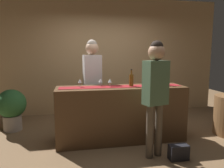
{
  "coord_description": "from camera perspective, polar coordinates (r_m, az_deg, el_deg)",
  "views": [
    {
      "loc": [
        -0.82,
        -3.51,
        1.53
      ],
      "look_at": [
        -0.16,
        0.0,
        1.01
      ],
      "focal_mm": 33.9,
      "sensor_mm": 36.0,
      "label": 1
    }
  ],
  "objects": [
    {
      "name": "handbag",
      "position": [
        3.36,
        17.51,
        -17.12
      ],
      "size": [
        0.28,
        0.14,
        0.22
      ],
      "primitive_type": "cube",
      "color": "black",
      "rests_on": "ground"
    },
    {
      "name": "wine_bottle_clear",
      "position": [
        3.92,
        13.41,
        1.36
      ],
      "size": [
        0.07,
        0.07,
        0.3
      ],
      "color": "#B2C6C1",
      "rests_on": "bar_counter"
    },
    {
      "name": "wine_glass_far_end",
      "position": [
        3.59,
        -8.65,
        0.76
      ],
      "size": [
        0.07,
        0.07,
        0.14
      ],
      "color": "silver",
      "rests_on": "bar_counter"
    },
    {
      "name": "bar_counter",
      "position": [
        3.76,
        2.46,
        -7.96
      ],
      "size": [
        2.22,
        0.6,
        0.96
      ],
      "primitive_type": "cube",
      "color": "#543821",
      "rests_on": "ground"
    },
    {
      "name": "bartender",
      "position": [
        4.13,
        -5.33,
        2.56
      ],
      "size": [
        0.36,
        0.25,
        1.79
      ],
      "rotation": [
        0.0,
        0.0,
        3.28
      ],
      "color": "#26262B",
      "rests_on": "ground"
    },
    {
      "name": "customer_sipping",
      "position": [
        3.09,
        11.66,
        -0.69
      ],
      "size": [
        0.38,
        0.29,
        1.71
      ],
      "rotation": [
        0.0,
        0.0,
        0.29
      ],
      "color": "brown",
      "rests_on": "ground"
    },
    {
      "name": "wine_bottle_amber",
      "position": [
        3.66,
        5.24,
        1.08
      ],
      "size": [
        0.07,
        0.07,
        0.3
      ],
      "color": "brown",
      "rests_on": "bar_counter"
    },
    {
      "name": "wine_glass_near_customer",
      "position": [
        3.58,
        -0.56,
        0.83
      ],
      "size": [
        0.07,
        0.07,
        0.14
      ],
      "color": "silver",
      "rests_on": "bar_counter"
    },
    {
      "name": "wine_glass_mid_counter",
      "position": [
        3.62,
        -3.11,
        0.91
      ],
      "size": [
        0.07,
        0.07,
        0.14
      ],
      "color": "silver",
      "rests_on": "bar_counter"
    },
    {
      "name": "potted_plant_tall",
      "position": [
        4.65,
        -25.46,
        -5.6
      ],
      "size": [
        0.57,
        0.57,
        0.83
      ],
      "color": "#9E9389",
      "rests_on": "ground"
    },
    {
      "name": "ground_plane",
      "position": [
        3.92,
        2.41,
        -14.72
      ],
      "size": [
        10.0,
        10.0,
        0.0
      ],
      "primitive_type": "plane",
      "color": "brown"
    },
    {
      "name": "back_wall",
      "position": [
        5.47,
        -2.0,
        7.43
      ],
      "size": [
        6.0,
        0.12,
        2.9
      ],
      "primitive_type": "cube",
      "color": "tan",
      "rests_on": "ground"
    },
    {
      "name": "counter_runner_cloth",
      "position": [
        3.65,
        2.51,
        -0.66
      ],
      "size": [
        2.11,
        0.28,
        0.01
      ],
      "primitive_type": "cube",
      "color": "maroon",
      "rests_on": "bar_counter"
    }
  ]
}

